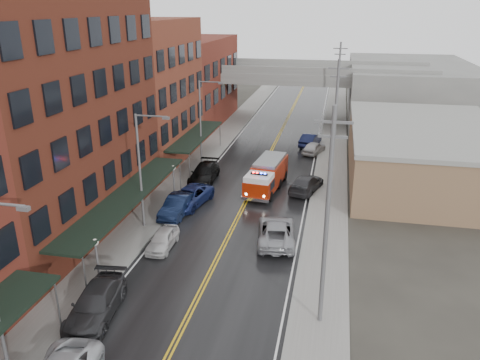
{
  "coord_description": "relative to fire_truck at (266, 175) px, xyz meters",
  "views": [
    {
      "loc": [
        7.29,
        -6.7,
        16.3
      ],
      "look_at": [
        0.02,
        28.0,
        3.0
      ],
      "focal_mm": 35.0,
      "sensor_mm": 36.0,
      "label": 1
    }
  ],
  "objects": [
    {
      "name": "road",
      "position": [
        -1.32,
        -3.77,
        -1.47
      ],
      "size": [
        11.0,
        160.0,
        0.02
      ],
      "primitive_type": "cube",
      "color": "black",
      "rests_on": "ground"
    },
    {
      "name": "sidewalk_left",
      "position": [
        -8.62,
        -3.77,
        -1.41
      ],
      "size": [
        3.0,
        160.0,
        0.15
      ],
      "primitive_type": "cube",
      "color": "slate",
      "rests_on": "ground"
    },
    {
      "name": "sidewalk_right",
      "position": [
        5.98,
        -3.77,
        -1.41
      ],
      "size": [
        3.0,
        160.0,
        0.15
      ],
      "primitive_type": "cube",
      "color": "slate",
      "rests_on": "ground"
    },
    {
      "name": "curb_left",
      "position": [
        -6.97,
        -3.77,
        -1.41
      ],
      "size": [
        0.3,
        160.0,
        0.15
      ],
      "primitive_type": "cube",
      "color": "gray",
      "rests_on": "ground"
    },
    {
      "name": "curb_right",
      "position": [
        4.33,
        -3.77,
        -1.41
      ],
      "size": [
        0.3,
        160.0,
        0.15
      ],
      "primitive_type": "cube",
      "color": "gray",
      "rests_on": "ground"
    },
    {
      "name": "brick_building_b",
      "position": [
        -14.62,
        -10.77,
        7.52
      ],
      "size": [
        9.0,
        20.0,
        18.0
      ],
      "primitive_type": "cube",
      "color": "#4F2215",
      "rests_on": "ground"
    },
    {
      "name": "brick_building_c",
      "position": [
        -14.62,
        6.73,
        6.02
      ],
      "size": [
        9.0,
        15.0,
        15.0
      ],
      "primitive_type": "cube",
      "color": "brown",
      "rests_on": "ground"
    },
    {
      "name": "brick_building_far",
      "position": [
        -14.62,
        24.23,
        4.52
      ],
      "size": [
        9.0,
        20.0,
        12.0
      ],
      "primitive_type": "cube",
      "color": "maroon",
      "rests_on": "ground"
    },
    {
      "name": "tan_building",
      "position": [
        14.68,
        6.23,
        1.02
      ],
      "size": [
        14.0,
        22.0,
        5.0
      ],
      "primitive_type": "cube",
      "color": "#8A6B4A",
      "rests_on": "ground"
    },
    {
      "name": "right_far_block",
      "position": [
        16.68,
        36.23,
        2.52
      ],
      "size": [
        18.0,
        30.0,
        8.0
      ],
      "primitive_type": "cube",
      "color": "slate",
      "rests_on": "ground"
    },
    {
      "name": "awning_1",
      "position": [
        -8.81,
        -10.77,
        1.51
      ],
      "size": [
        2.6,
        18.0,
        3.09
      ],
      "color": "black",
      "rests_on": "ground"
    },
    {
      "name": "awning_2",
      "position": [
        -8.81,
        6.73,
        1.5
      ],
      "size": [
        2.6,
        13.0,
        3.09
      ],
      "color": "black",
      "rests_on": "ground"
    },
    {
      "name": "globe_lamp_1",
      "position": [
        -7.72,
        -17.77,
        0.83
      ],
      "size": [
        0.44,
        0.44,
        3.12
      ],
      "color": "#59595B",
      "rests_on": "ground"
    },
    {
      "name": "globe_lamp_2",
      "position": [
        -7.72,
        -3.77,
        0.83
      ],
      "size": [
        0.44,
        0.44,
        3.12
      ],
      "color": "#59595B",
      "rests_on": "ground"
    },
    {
      "name": "street_lamp_1",
      "position": [
        -7.87,
        -9.77,
        3.7
      ],
      "size": [
        2.64,
        0.22,
        9.0
      ],
      "color": "#59595B",
      "rests_on": "ground"
    },
    {
      "name": "street_lamp_2",
      "position": [
        -7.87,
        6.23,
        3.7
      ],
      "size": [
        2.64,
        0.22,
        9.0
      ],
      "color": "#59595B",
      "rests_on": "ground"
    },
    {
      "name": "utility_pole_0",
      "position": [
        5.88,
        -18.77,
        4.82
      ],
      "size": [
        1.8,
        0.24,
        12.0
      ],
      "color": "#59595B",
      "rests_on": "ground"
    },
    {
      "name": "utility_pole_1",
      "position": [
        5.88,
        1.23,
        4.82
      ],
      "size": [
        1.8,
        0.24,
        12.0
      ],
      "color": "#59595B",
      "rests_on": "ground"
    },
    {
      "name": "utility_pole_2",
      "position": [
        5.88,
        21.23,
        4.82
      ],
      "size": [
        1.8,
        0.24,
        12.0
      ],
      "color": "#59595B",
      "rests_on": "ground"
    },
    {
      "name": "overpass",
      "position": [
        -1.32,
        28.23,
        4.5
      ],
      "size": [
        40.0,
        10.0,
        7.5
      ],
      "color": "slate",
      "rests_on": "ground"
    },
    {
      "name": "fire_truck",
      "position": [
        0.0,
        0.0,
        0.0
      ],
      "size": [
        3.68,
        7.73,
        2.74
      ],
      "rotation": [
        0.0,
        0.0,
        -0.11
      ],
      "color": "maroon",
      "rests_on": "ground"
    },
    {
      "name": "parked_car_left_3",
      "position": [
        -6.32,
        -20.77,
        -0.68
      ],
      "size": [
        2.94,
        5.81,
        1.62
      ],
      "primitive_type": "imported",
      "rotation": [
        0.0,
        0.0,
        0.12
      ],
      "color": "#28282A",
      "rests_on": "ground"
    },
    {
      "name": "parked_car_left_4",
      "position": [
        -5.52,
        -12.57,
        -0.82
      ],
      "size": [
        1.62,
        3.91,
        1.32
      ],
      "primitive_type": "imported",
      "rotation": [
        0.0,
        0.0,
        0.02
      ],
      "color": "silver",
      "rests_on": "ground"
    },
    {
      "name": "parked_car_left_5",
      "position": [
        -6.32,
        -7.0,
        -0.68
      ],
      "size": [
        1.93,
        4.95,
        1.61
      ],
      "primitive_type": "imported",
      "rotation": [
        0.0,
        0.0,
        -0.05
      ],
      "color": "black",
      "rests_on": "ground"
    },
    {
      "name": "parked_car_left_6",
      "position": [
        -5.98,
        -4.97,
        -0.71
      ],
      "size": [
        3.6,
        5.94,
        1.54
      ],
      "primitive_type": "imported",
      "rotation": [
        0.0,
        0.0,
        -0.2
      ],
      "color": "navy",
      "rests_on": "ground"
    },
    {
      "name": "parked_car_left_7",
      "position": [
        -6.32,
        1.03,
        -0.66
      ],
      "size": [
        2.52,
        5.76,
        1.65
      ],
      "primitive_type": "imported",
      "rotation": [
        0.0,
        0.0,
        0.04
      ],
      "color": "black",
      "rests_on": "ground"
    },
    {
      "name": "parked_car_right_0",
      "position": [
        2.28,
        -9.97,
        -0.68
      ],
      "size": [
        3.4,
        6.07,
        1.6
      ],
      "primitive_type": "imported",
      "rotation": [
        0.0,
        0.0,
        3.27
      ],
      "color": "#919298",
      "rests_on": "ground"
    },
    {
      "name": "parked_car_right_1",
      "position": [
        3.68,
        0.41,
        -0.73
      ],
      "size": [
        3.41,
        5.59,
        1.51
      ],
      "primitive_type": "imported",
      "rotation": [
        0.0,
        0.0,
        2.88
      ],
      "color": "#2A2A2D",
      "rests_on": "ground"
    },
    {
      "name": "parked_car_right_2",
      "position": [
        3.68,
        12.43,
        -0.77
      ],
      "size": [
        2.87,
        4.52,
        1.43
      ],
      "primitive_type": "imported",
      "rotation": [
        0.0,
        0.0,
        2.84
      ],
      "color": "#BDBDBD",
      "rests_on": "ground"
    },
    {
      "name": "parked_car_right_3",
      "position": [
        3.05,
        15.6,
        -0.7
      ],
      "size": [
        2.64,
        5.01,
        1.57
      ],
      "primitive_type": "imported",
      "rotation": [
        0.0,
        0.0,
        2.93
      ],
      "color": "black",
      "rests_on": "ground"
    }
  ]
}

